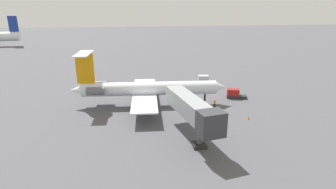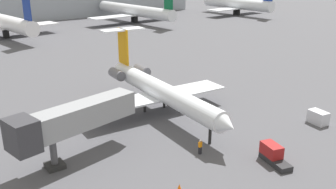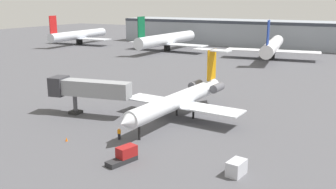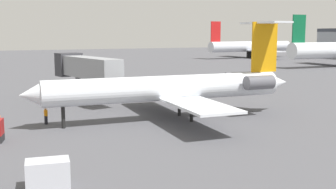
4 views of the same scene
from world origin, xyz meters
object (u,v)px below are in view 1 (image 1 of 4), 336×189
at_px(traffic_cone_near, 248,118).
at_px(jet_bridge, 194,111).
at_px(regional_jet, 144,88).
at_px(baggage_tug_lead, 235,94).
at_px(ground_crew_marshaller, 215,104).
at_px(cargo_container_uld, 203,79).

bearing_deg(traffic_cone_near, jet_bridge, 119.00).
bearing_deg(regional_jet, baggage_tug_lead, -84.46).
relative_size(jet_bridge, traffic_cone_near, 26.36).
distance_m(regional_jet, jet_bridge, 16.46).
xyz_separation_m(regional_jet, baggage_tug_lead, (1.81, -18.69, -2.63)).
height_order(regional_jet, ground_crew_marshaller, regional_jet).
bearing_deg(regional_jet, cargo_container_uld, -46.56).
distance_m(baggage_tug_lead, cargo_container_uld, 13.25).
relative_size(regional_jet, traffic_cone_near, 53.63).
xyz_separation_m(jet_bridge, baggage_tug_lead, (17.09, -12.67, -3.72)).
height_order(ground_crew_marshaller, cargo_container_uld, cargo_container_uld).
xyz_separation_m(jet_bridge, cargo_container_uld, (29.96, -9.48, -3.71)).
height_order(jet_bridge, baggage_tug_lead, jet_bridge).
relative_size(regional_jet, ground_crew_marshaller, 17.45).
xyz_separation_m(ground_crew_marshaller, baggage_tug_lead, (5.06, -5.83, -0.02)).
relative_size(jet_bridge, ground_crew_marshaller, 8.58).
distance_m(jet_bridge, cargo_container_uld, 31.64).
distance_m(jet_bridge, traffic_cone_near, 13.21).
relative_size(ground_crew_marshaller, traffic_cone_near, 3.07).
bearing_deg(regional_jet, ground_crew_marshaller, -104.16).
height_order(regional_jet, traffic_cone_near, regional_jet).
distance_m(regional_jet, traffic_cone_near, 19.55).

